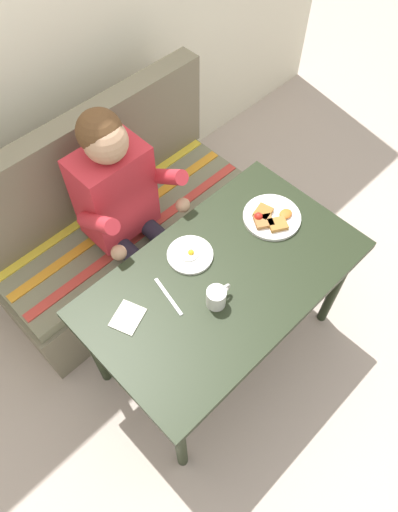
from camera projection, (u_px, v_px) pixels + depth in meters
ground_plane at (218, 345)px, 2.56m from camera, size 8.00×8.00×0.00m
back_wall at (14, 23)px, 1.99m from camera, size 4.40×0.10×2.60m
table at (223, 286)px, 2.02m from camera, size 1.20×0.70×0.73m
couch at (121, 229)px, 2.59m from camera, size 1.44×0.56×1.00m
person at (125, 203)px, 2.16m from camera, size 0.45×0.61×1.21m
plate_breakfast at (271, 217)px, 2.11m from camera, size 0.26×0.26×0.05m
plate_eggs at (190, 255)px, 2.01m from camera, size 0.20×0.20×0.04m
coffee_mug at (217, 297)px, 1.85m from camera, size 0.12×0.08×0.09m
napkin at (128, 317)px, 1.85m from camera, size 0.16×0.15×0.01m
knife at (168, 296)px, 1.90m from camera, size 0.05×0.20×0.00m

